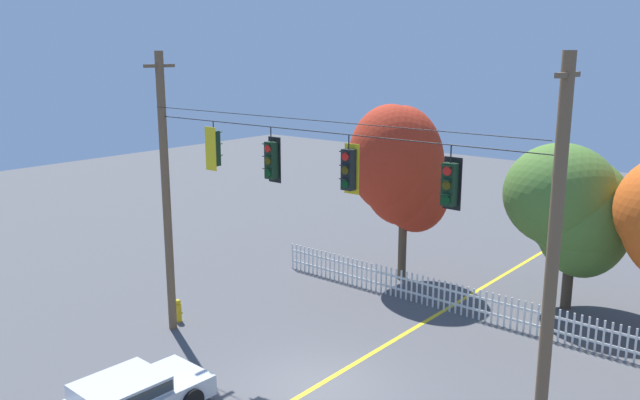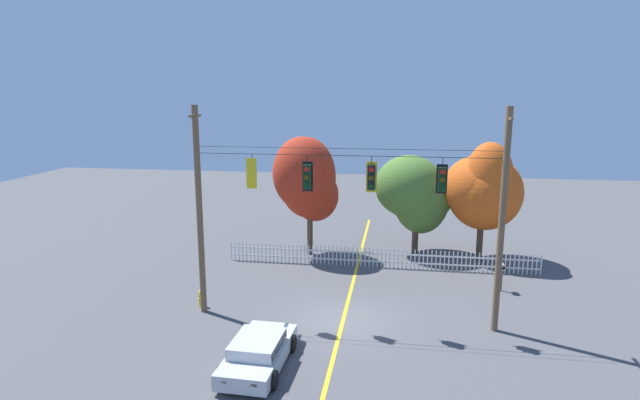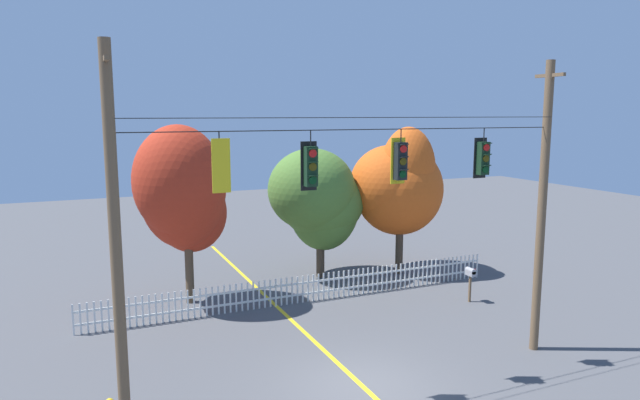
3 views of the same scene
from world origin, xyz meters
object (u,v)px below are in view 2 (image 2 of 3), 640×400
traffic_signal_eastbound_side (252,173)px  autumn_maple_near_fence (307,179)px  roadside_mailbox (502,269)px  traffic_signal_southbound_primary (371,177)px  autumn_oak_far_east (483,189)px  parked_car (258,351)px  fire_hydrant (201,298)px  traffic_signal_northbound_secondary (442,179)px  autumn_maple_mid (416,193)px  traffic_signal_westbound_side (307,177)px

traffic_signal_eastbound_side → autumn_maple_near_fence: size_ratio=0.20×
roadside_mailbox → traffic_signal_southbound_primary: bearing=-143.8°
autumn_oak_far_east → parked_car: 17.04m
fire_hydrant → autumn_oak_far_east: bearing=34.1°
traffic_signal_northbound_secondary → roadside_mailbox: (3.39, 4.49, -5.03)m
autumn_maple_near_fence → autumn_maple_mid: autumn_maple_near_fence is taller
traffic_signal_northbound_secondary → fire_hydrant: 11.82m
parked_car → traffic_signal_westbound_side: bearing=76.9°
traffic_signal_westbound_side → parked_car: 7.07m
traffic_signal_northbound_secondary → autumn_oak_far_east: traffic_signal_northbound_secondary is taller
autumn_maple_mid → roadside_mailbox: size_ratio=4.24×
traffic_signal_westbound_side → autumn_maple_mid: 11.50m
traffic_signal_northbound_secondary → roadside_mailbox: size_ratio=1.04×
traffic_signal_eastbound_side → fire_hydrant: traffic_signal_eastbound_side is taller
autumn_maple_mid → fire_hydrant: (-9.65, -9.73, -3.24)m
traffic_signal_westbound_side → autumn_maple_near_fence: 9.11m
traffic_signal_westbound_side → traffic_signal_northbound_secondary: 5.35m
autumn_maple_near_fence → roadside_mailbox: bearing=-22.7°
traffic_signal_westbound_side → autumn_oak_far_east: bearing=48.6°
autumn_oak_far_east → autumn_maple_near_fence: bearing=-176.2°
traffic_signal_westbound_side → roadside_mailbox: 11.02m
traffic_signal_eastbound_side → autumn_maple_mid: bearing=55.7°
fire_hydrant → traffic_signal_northbound_secondary: bearing=-2.6°
traffic_signal_southbound_primary → traffic_signal_northbound_secondary: same height
autumn_maple_mid → traffic_signal_westbound_side: bearing=-114.7°
traffic_signal_northbound_secondary → parked_car: size_ratio=0.34×
traffic_signal_eastbound_side → parked_car: 7.20m
traffic_signal_northbound_secondary → autumn_maple_mid: 10.53m
autumn_maple_mid → autumn_oak_far_east: 3.79m
autumn_maple_near_fence → roadside_mailbox: (10.36, -4.33, -3.39)m
fire_hydrant → autumn_maple_mid: bearing=45.2°
traffic_signal_westbound_side → roadside_mailbox: traffic_signal_westbound_side is taller
traffic_signal_northbound_secondary → fire_hydrant: traffic_signal_northbound_secondary is taller
parked_car → roadside_mailbox: bearing=42.1°
autumn_maple_near_fence → autumn_oak_far_east: (9.99, 0.66, -0.39)m
parked_car → roadside_mailbox: 13.13m
traffic_signal_westbound_side → parked_car: traffic_signal_westbound_side is taller
traffic_signal_southbound_primary → autumn_oak_far_east: (5.78, 9.48, -2.03)m
traffic_signal_eastbound_side → parked_car: (1.29, -4.28, -5.64)m
traffic_signal_eastbound_side → autumn_oak_far_east: traffic_signal_eastbound_side is taller
traffic_signal_southbound_primary → autumn_maple_mid: bearing=78.4°
traffic_signal_westbound_side → parked_car: (-1.00, -4.30, -5.53)m
traffic_signal_westbound_side → traffic_signal_southbound_primary: 2.60m
traffic_signal_eastbound_side → roadside_mailbox: size_ratio=1.01×
traffic_signal_southbound_primary → traffic_signal_northbound_secondary: (2.75, -0.00, -0.01)m
traffic_signal_westbound_side → autumn_maple_near_fence: autumn_maple_near_fence is taller
parked_car → roadside_mailbox: size_ratio=3.06×
fire_hydrant → traffic_signal_southbound_primary: bearing=-3.5°
traffic_signal_westbound_side → autumn_maple_mid: size_ratio=0.26×
traffic_signal_southbound_primary → traffic_signal_northbound_secondary: 2.75m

